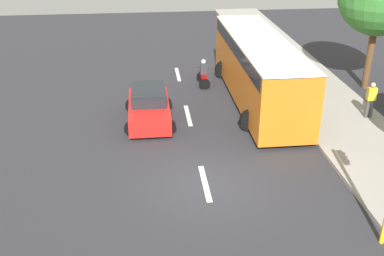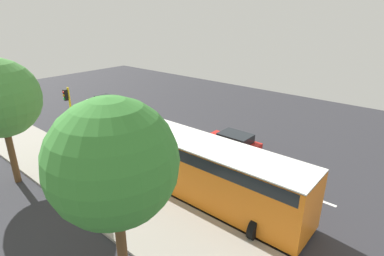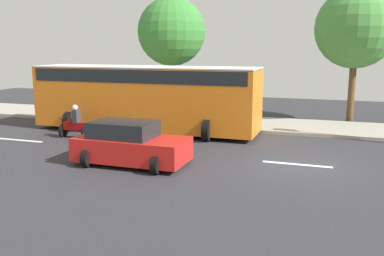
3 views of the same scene
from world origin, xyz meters
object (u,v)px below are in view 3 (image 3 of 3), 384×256
object	(u,v)px
motorcycle	(75,124)
street_tree_south	(356,28)
car_red	(130,144)
pedestrian_near_signal	(228,101)
street_tree_center	(172,32)
city_bus	(145,94)

from	to	relation	value
motorcycle	street_tree_south	world-z (taller)	street_tree_south
car_red	pedestrian_near_signal	world-z (taller)	pedestrian_near_signal
car_red	street_tree_center	xyz separation A→B (m)	(11.83, 3.13, 4.29)
city_bus	street_tree_center	size ratio (longest dim) A/B	1.55
motorcycle	pedestrian_near_signal	size ratio (longest dim) A/B	0.91
street_tree_south	street_tree_center	distance (m)	10.64
motorcycle	car_red	bearing A→B (deg)	-125.05
city_bus	car_red	bearing A→B (deg)	-159.80
city_bus	pedestrian_near_signal	xyz separation A→B (m)	(4.55, -3.00, -0.79)
street_tree_south	street_tree_center	xyz separation A→B (m)	(0.43, 10.63, -0.06)
motorcycle	street_tree_center	size ratio (longest dim) A/B	0.22
street_tree_south	city_bus	bearing A→B (deg)	121.66
city_bus	pedestrian_near_signal	distance (m)	5.51
city_bus	street_tree_center	bearing A→B (deg)	9.84
car_red	city_bus	world-z (taller)	city_bus
city_bus	pedestrian_near_signal	size ratio (longest dim) A/B	6.51
motorcycle	street_tree_south	bearing A→B (deg)	-55.02
pedestrian_near_signal	street_tree_center	size ratio (longest dim) A/B	0.24
motorcycle	street_tree_center	xyz separation A→B (m)	(8.75, -1.26, 4.35)
city_bus	motorcycle	size ratio (longest dim) A/B	7.19
car_red	street_tree_south	world-z (taller)	street_tree_south
car_red	street_tree_south	size ratio (longest dim) A/B	0.54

